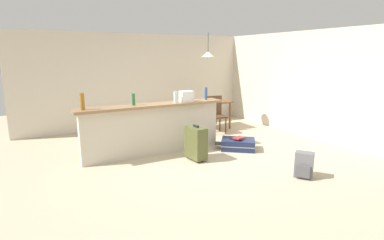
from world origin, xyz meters
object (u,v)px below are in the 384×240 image
Objects in this scene: bottle_amber at (82,102)px; backpack_grey at (304,165)px; bottle_green at (133,99)px; dining_table at (208,104)px; pendant_lamp at (208,54)px; dining_chair_near_partition at (216,113)px; book_stack at (237,138)px; suitcase_flat_navy at (238,144)px; bottle_blue at (206,94)px; suitcase_upright_olive at (196,143)px; bottle_clear at (175,97)px; grocery_bag at (186,96)px.

bottle_amber is 0.70× the size of backpack_grey.
bottle_green is at bearing 3.85° from bottle_amber.
pendant_lamp is (-0.01, 0.00, 1.31)m from dining_table.
dining_chair_near_partition is 1.50m from book_stack.
suitcase_flat_navy is (2.96, -0.54, -1.05)m from bottle_amber.
bottle_blue reaches higher than book_stack.
bottle_green reaches higher than dining_chair_near_partition.
bottle_amber reaches higher than suitcase_upright_olive.
dining_chair_near_partition is 1.39× the size of suitcase_upright_olive.
pendant_lamp is 0.98× the size of suitcase_upright_olive.
pendant_lamp is 2.33× the size of book_stack.
backpack_grey is 1.49× the size of book_stack.
book_stack is at bearing 91.54° from backpack_grey.
pendant_lamp reaches higher than bottle_green.
bottle_amber is 0.34× the size of suitcase_flat_navy.
backpack_grey is at bearing -96.47° from dining_table.
dining_chair_near_partition is at bearing -97.34° from pendant_lamp.
bottle_clear is 0.26× the size of suitcase_flat_navy.
book_stack is (0.92, -0.52, -0.87)m from grocery_bag.
bottle_amber is at bearing 177.69° from bottle_clear.
grocery_bag reaches higher than dining_table.
bottle_blue is at bearing 101.29° from backpack_grey.
dining_chair_near_partition is 1.08× the size of suitcase_flat_navy.
bottle_amber is 2.01m from grocery_bag.
pendant_lamp is at bearing 76.81° from book_stack.
dining_table reaches higher than backpack_grey.
bottle_clear is 0.53× the size of backpack_grey.
bottle_amber is at bearing 142.76° from backpack_grey.
dining_chair_near_partition is 1.53m from pendant_lamp.
pendant_lamp is at bearing 139.89° from dining_table.
backpack_grey is at bearing -96.38° from pendant_lamp.
suitcase_upright_olive is at bearing -38.44° from bottle_green.
dining_chair_near_partition is 3.17m from backpack_grey.
bottle_green is 2.83m from dining_table.
book_stack is at bearing -29.15° from grocery_bag.
backpack_grey is (-0.41, -3.65, -0.44)m from dining_table.
backpack_grey reaches higher than book_stack.
dining_chair_near_partition is 2.13m from suitcase_upright_olive.
book_stack is at bearing -54.98° from bottle_blue.
bottle_blue is at bearing 0.91° from bottle_amber.
bottle_clear is 0.24× the size of dining_chair_near_partition.
bottle_green is at bearing 131.33° from backpack_grey.
pendant_lamp reaches higher than bottle_amber.
bottle_green is 1.59m from bottle_blue.
suitcase_upright_olive is (-0.14, -0.65, -0.79)m from grocery_bag.
book_stack is at bearing -103.19° from pendant_lamp.
bottle_green is at bearing 179.18° from bottle_blue.
dining_table is at bearing 83.53° from backpack_grey.
bottle_green reaches higher than suitcase_upright_olive.
book_stack is (2.93, -0.55, -0.91)m from bottle_amber.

